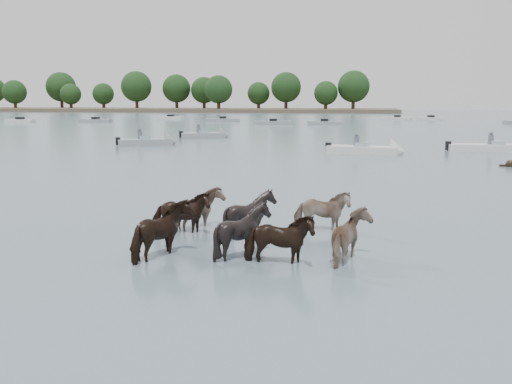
# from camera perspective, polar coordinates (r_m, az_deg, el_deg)

# --- Properties ---
(ground) EXTENTS (400.00, 400.00, 0.00)m
(ground) POSITION_cam_1_polar(r_m,az_deg,el_deg) (12.13, 5.28, -6.69)
(ground) COLOR #4D606F
(ground) RESTS_ON ground
(shoreline) EXTENTS (160.00, 30.00, 1.00)m
(shoreline) POSITION_cam_1_polar(r_m,az_deg,el_deg) (176.60, -12.56, 8.37)
(shoreline) COLOR #4C4233
(shoreline) RESTS_ON ground
(pony_herd) EXTENTS (5.89, 4.33, 1.38)m
(pony_herd) POSITION_cam_1_polar(r_m,az_deg,el_deg) (12.86, -1.30, -3.54)
(pony_herd) COLOR black
(pony_herd) RESTS_ON ground
(swimming_pony) EXTENTS (0.72, 0.44, 0.44)m
(swimming_pony) POSITION_cam_1_polar(r_m,az_deg,el_deg) (31.15, 24.86, 2.60)
(swimming_pony) COLOR black
(swimming_pony) RESTS_ON ground
(motorboat_a) EXTENTS (4.70, 3.42, 1.92)m
(motorboat_a) POSITION_cam_1_polar(r_m,az_deg,el_deg) (42.68, -10.55, 5.13)
(motorboat_a) COLOR gray
(motorboat_a) RESTS_ON ground
(motorboat_b) EXTENTS (5.21, 2.40, 1.92)m
(motorboat_b) POSITION_cam_1_polar(r_m,az_deg,el_deg) (35.81, 12.21, 4.26)
(motorboat_b) COLOR silver
(motorboat_b) RESTS_ON ground
(motorboat_c) EXTENTS (6.92, 1.91, 1.92)m
(motorboat_c) POSITION_cam_1_polar(r_m,az_deg,el_deg) (40.35, 24.93, 4.15)
(motorboat_c) COLOR silver
(motorboat_c) RESTS_ON ground
(motorboat_f) EXTENTS (4.67, 3.18, 1.92)m
(motorboat_f) POSITION_cam_1_polar(r_m,az_deg,el_deg) (50.35, -4.77, 5.91)
(motorboat_f) COLOR gray
(motorboat_f) RESTS_ON ground
(distant_flotilla) EXTENTS (104.60, 25.91, 0.93)m
(distant_flotilla) POSITION_cam_1_polar(r_m,az_deg,el_deg) (87.23, 11.34, 7.29)
(distant_flotilla) COLOR silver
(distant_flotilla) RESTS_ON ground
(treeline) EXTENTS (143.87, 21.53, 12.60)m
(treeline) POSITION_cam_1_polar(r_m,az_deg,el_deg) (176.19, -11.77, 10.40)
(treeline) COLOR #382619
(treeline) RESTS_ON ground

